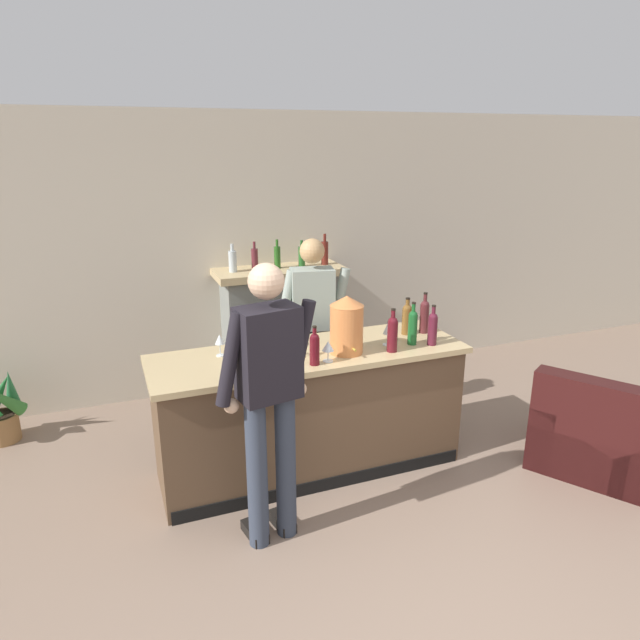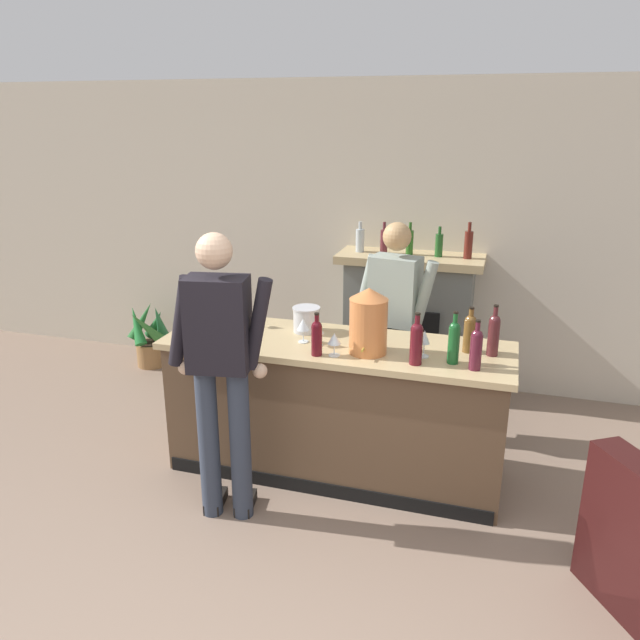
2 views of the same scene
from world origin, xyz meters
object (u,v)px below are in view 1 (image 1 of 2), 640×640
at_px(person_bartender, 313,326).
at_px(wine_glass_near_bucket, 328,347).
at_px(wine_glass_by_dispenser, 301,341).
at_px(wine_glass_front_right, 284,342).
at_px(copper_dispenser, 347,324).
at_px(wine_bottle_merlot_tall, 392,332).
at_px(wine_bottle_cabernet_heavy, 315,347).
at_px(wine_glass_back_row, 220,340).
at_px(wine_bottle_port_short, 424,315).
at_px(person_customer, 269,395).
at_px(wine_glass_front_left, 388,330).
at_px(wine_bottle_burgundy_dark, 413,326).
at_px(wine_bottle_riesling_slim, 433,327).
at_px(fireplace_stone, 280,328).
at_px(armchair_black, 600,437).
at_px(ice_bucket_steel, 269,337).
at_px(wine_bottle_chardonnay_pale, 407,318).

height_order(person_bartender, wine_glass_near_bucket, person_bartender).
relative_size(wine_glass_near_bucket, wine_glass_by_dispenser, 0.91).
distance_m(wine_glass_front_right, wine_glass_by_dispenser, 0.12).
relative_size(copper_dispenser, wine_glass_near_bucket, 2.86).
xyz_separation_m(person_bartender, wine_bottle_merlot_tall, (0.30, -0.88, 0.19)).
xyz_separation_m(person_bartender, wine_glass_near_bucket, (-0.22, -0.89, 0.15)).
relative_size(copper_dispenser, wine_bottle_cabernet_heavy, 1.53).
bearing_deg(wine_glass_back_row, wine_bottle_port_short, -2.84).
distance_m(person_customer, wine_glass_front_left, 1.28).
xyz_separation_m(wine_bottle_cabernet_heavy, wine_bottle_burgundy_dark, (0.84, 0.12, 0.02)).
bearing_deg(wine_glass_by_dispenser, person_bartender, 63.59).
relative_size(wine_bottle_riesling_slim, wine_glass_by_dispenser, 1.88).
bearing_deg(fireplace_stone, wine_bottle_burgundy_dark, -72.27).
relative_size(wine_bottle_port_short, wine_glass_by_dispenser, 2.02).
relative_size(person_customer, wine_glass_front_left, 10.36).
distance_m(copper_dispenser, wine_glass_front_left, 0.37).
bearing_deg(wine_bottle_burgundy_dark, person_customer, -156.73).
xyz_separation_m(armchair_black, ice_bucket_steel, (-2.38, 0.98, 0.81)).
distance_m(wine_bottle_chardonnay_pale, wine_glass_near_bucket, 0.88).
xyz_separation_m(armchair_black, copper_dispenser, (-1.87, 0.70, 0.94)).
bearing_deg(wine_bottle_port_short, fireplace_stone, 117.45).
xyz_separation_m(wine_glass_back_row, wine_glass_front_right, (0.42, -0.21, 0.00)).
bearing_deg(person_customer, wine_bottle_cabernet_heavy, 43.93).
relative_size(wine_bottle_merlot_tall, wine_bottle_burgundy_dark, 0.99).
distance_m(armchair_black, wine_bottle_port_short, 1.66).
xyz_separation_m(wine_bottle_cabernet_heavy, wine_glass_by_dispenser, (-0.04, 0.17, -0.01)).
bearing_deg(wine_bottle_burgundy_dark, wine_bottle_chardonnay_pale, 70.52).
height_order(copper_dispenser, wine_glass_by_dispenser, copper_dispenser).
bearing_deg(person_bartender, wine_bottle_cabernet_heavy, -109.73).
bearing_deg(person_customer, armchair_black, -2.63).
bearing_deg(wine_glass_front_right, armchair_black, -18.19).
height_order(wine_bottle_burgundy_dark, wine_glass_near_bucket, wine_bottle_burgundy_dark).
relative_size(ice_bucket_steel, wine_bottle_merlot_tall, 0.60).
distance_m(wine_bottle_port_short, wine_glass_near_bucket, 1.01).
bearing_deg(wine_bottle_port_short, wine_bottle_riesling_slim, -108.66).
bearing_deg(wine_bottle_chardonnay_pale, wine_bottle_port_short, -7.43).
distance_m(ice_bucket_steel, wine_bottle_merlot_tall, 0.92).
bearing_deg(person_bartender, fireplace_stone, 91.49).
xyz_separation_m(copper_dispenser, wine_glass_back_row, (-0.88, 0.27, -0.10)).
xyz_separation_m(fireplace_stone, wine_glass_back_row, (-0.88, -1.40, 0.45)).
bearing_deg(fireplace_stone, armchair_black, -51.71).
height_order(person_bartender, wine_bottle_riesling_slim, person_bartender).
distance_m(fireplace_stone, wine_glass_front_right, 1.73).
xyz_separation_m(wine_bottle_chardonnay_pale, wine_glass_front_left, (-0.27, -0.17, -0.01)).
bearing_deg(copper_dispenser, armchair_black, -20.57).
relative_size(wine_bottle_cabernet_heavy, wine_glass_near_bucket, 1.86).
height_order(fireplace_stone, wine_bottle_cabernet_heavy, fireplace_stone).
bearing_deg(wine_glass_near_bucket, wine_bottle_chardonnay_pale, 21.58).
height_order(wine_glass_back_row, wine_glass_near_bucket, wine_glass_back_row).
xyz_separation_m(wine_glass_front_left, wine_glass_by_dispenser, (-0.70, -0.00, -0.00)).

